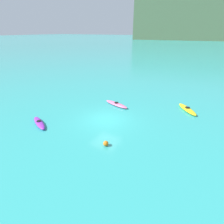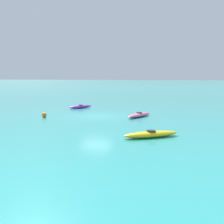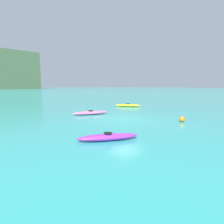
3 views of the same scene
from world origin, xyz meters
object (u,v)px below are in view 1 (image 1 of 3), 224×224
kayak_yellow (187,109)px  kayak_pink (116,104)px  buoy_orange (106,143)px  kayak_purple (39,123)px

kayak_yellow → kayak_pink: same height
kayak_pink → buoy_orange: (2.96, -7.01, 0.03)m
kayak_yellow → kayak_pink: bearing=-160.6°
kayak_pink → buoy_orange: 7.61m
kayak_purple → kayak_yellow: (10.97, 9.77, 0.00)m
kayak_yellow → buoy_orange: size_ratio=7.49×
kayak_yellow → buoy_orange: bearing=-113.5°
kayak_yellow → kayak_purple: bearing=-138.3°
kayak_pink → kayak_yellow: bearing=19.4°
buoy_orange → kayak_yellow: bearing=66.5°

